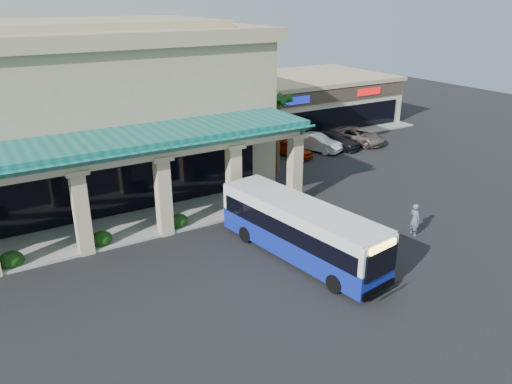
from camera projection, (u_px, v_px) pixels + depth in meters
ground at (257, 258)px, 26.13m from camera, size 110.00×110.00×0.00m
main_building at (29, 112)px, 33.00m from camera, size 30.80×14.80×11.35m
arcade at (64, 196)px, 26.69m from camera, size 30.00×6.20×5.70m
strip_mall at (285, 101)px, 53.01m from camera, size 22.50×12.50×4.90m
palm_0 at (278, 131)px, 37.77m from camera, size 2.40×2.40×6.60m
palm_1 at (268, 126)px, 40.79m from camera, size 2.40×2.40×5.80m
broadleaf_tree at (219, 123)px, 44.01m from camera, size 2.60×2.60×4.81m
transit_bus at (300, 231)px, 25.74m from camera, size 4.02×10.91×2.98m
pedestrian at (415, 219)px, 28.37m from camera, size 0.53×0.74×1.91m
car_silver at (292, 149)px, 42.53m from camera, size 2.23×4.25×1.38m
car_white at (316, 143)px, 44.05m from camera, size 3.21×4.81×1.50m
car_red at (333, 140)px, 44.93m from camera, size 3.92×5.47×1.47m
car_gray at (356, 136)px, 46.16m from camera, size 4.28×5.87×1.48m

